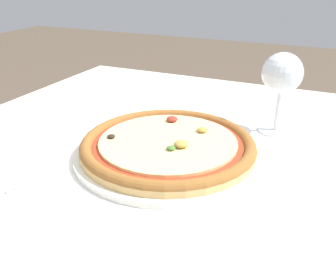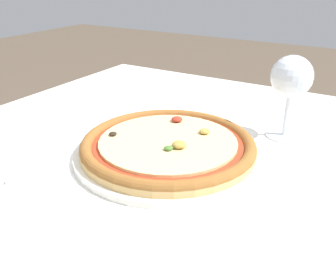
% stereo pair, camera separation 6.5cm
% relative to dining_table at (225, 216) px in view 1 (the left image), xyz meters
% --- Properties ---
extents(dining_table, '(1.18, 1.03, 0.71)m').
position_rel_dining_table_xyz_m(dining_table, '(0.00, 0.00, 0.00)').
color(dining_table, '#997047').
rests_on(dining_table, ground_plane).
extents(pizza_plate, '(0.33, 0.33, 0.04)m').
position_rel_dining_table_xyz_m(pizza_plate, '(-0.11, 0.02, 0.10)').
color(pizza_plate, white).
rests_on(pizza_plate, dining_table).
extents(wine_glass_far_left, '(0.08, 0.08, 0.16)m').
position_rel_dining_table_xyz_m(wine_glass_far_left, '(0.04, 0.20, 0.20)').
color(wine_glass_far_left, silver).
rests_on(wine_glass_far_left, dining_table).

